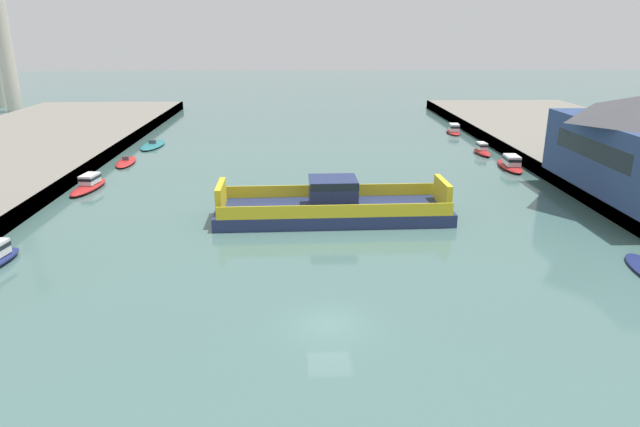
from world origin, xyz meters
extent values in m
plane|color=#476B66|center=(0.00, 0.00, 0.00)|extent=(400.00, 400.00, 0.00)
cube|color=#423D38|center=(-25.48, 20.00, 0.75)|extent=(0.30, 140.00, 1.49)
cube|color=#423D38|center=(25.48, 20.00, 0.75)|extent=(0.30, 140.00, 1.49)
cube|color=navy|center=(1.30, 18.62, 0.55)|extent=(20.37, 6.75, 1.10)
cube|color=yellow|center=(1.24, 21.71, 1.65)|extent=(19.43, 0.54, 1.10)
cube|color=yellow|center=(1.37, 15.52, 1.65)|extent=(19.43, 0.54, 1.10)
cube|color=navy|center=(1.30, 18.62, 2.36)|extent=(4.12, 3.56, 2.52)
cube|color=black|center=(1.30, 18.62, 3.27)|extent=(4.16, 3.60, 0.60)
cube|color=yellow|center=(10.92, 18.82, 2.20)|extent=(0.60, 4.43, 2.20)
cube|color=yellow|center=(-8.31, 18.41, 2.20)|extent=(0.60, 4.43, 2.20)
ellipsoid|color=red|center=(23.00, 59.97, 0.20)|extent=(2.51, 6.13, 0.39)
cube|color=silver|center=(22.95, 59.53, 0.97)|extent=(1.55, 2.21, 1.16)
cube|color=black|center=(22.95, 59.53, 1.12)|extent=(1.60, 2.27, 0.35)
ellipsoid|color=red|center=(23.44, 36.28, 0.28)|extent=(2.51, 7.13, 0.55)
cube|color=silver|center=(23.42, 35.76, 1.12)|extent=(1.62, 2.54, 1.13)
cube|color=black|center=(23.42, 35.76, 1.26)|extent=(1.67, 2.61, 0.34)
ellipsoid|color=red|center=(22.64, 44.17, 0.29)|extent=(1.59, 5.09, 0.57)
cube|color=silver|center=(22.63, 44.55, 1.04)|extent=(1.07, 1.79, 0.93)
cube|color=black|center=(22.63, 44.55, 1.16)|extent=(1.10, 1.85, 0.28)
ellipsoid|color=red|center=(-22.86, 40.49, 0.22)|extent=(2.49, 6.44, 0.44)
cube|color=#4C4C51|center=(-22.86, 40.49, 0.69)|extent=(0.74, 0.45, 0.50)
ellipsoid|color=#237075|center=(-22.17, 51.09, 0.21)|extent=(3.08, 7.78, 0.41)
cube|color=#4C4C51|center=(-22.17, 51.09, 0.66)|extent=(0.97, 0.44, 0.50)
ellipsoid|color=red|center=(-23.28, 28.63, 0.30)|extent=(2.77, 6.86, 0.59)
cube|color=silver|center=(-23.21, 29.13, 1.07)|extent=(1.64, 2.49, 0.96)
cube|color=black|center=(-23.21, 29.13, 1.19)|extent=(1.69, 2.56, 0.29)
cube|color=black|center=(24.90, 21.29, 5.41)|extent=(0.08, 13.38, 1.77)
camera|label=1|loc=(-1.62, -27.86, 15.83)|focal=31.53mm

